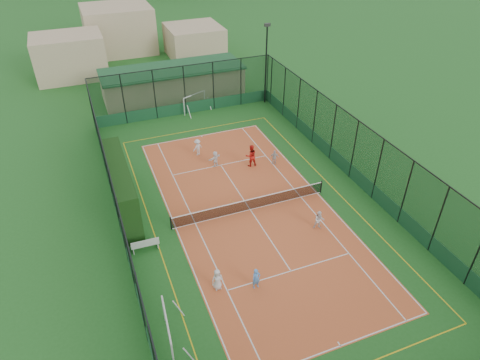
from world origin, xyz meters
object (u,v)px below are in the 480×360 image
at_px(futsal_goal_near, 168,331).
at_px(child_near_mid, 256,279).
at_px(child_far_back, 215,159).
at_px(coach, 251,156).
at_px(futsal_goal_far, 195,103).
at_px(floodlight_ne, 266,65).
at_px(child_near_right, 319,220).
at_px(child_far_right, 274,157).
at_px(clubhouse, 173,82).
at_px(white_bench, 145,244).
at_px(child_near_left, 217,279).
at_px(child_far_left, 198,147).

bearing_deg(futsal_goal_near, child_near_mid, -67.79).
bearing_deg(child_far_back, child_near_mid, 56.25).
bearing_deg(child_far_back, coach, 134.33).
bearing_deg(futsal_goal_far, floodlight_ne, -29.32).
height_order(child_far_back, coach, coach).
distance_m(child_near_right, child_far_right, 8.54).
distance_m(floodlight_ne, child_near_mid, 26.07).
bearing_deg(coach, floodlight_ne, -115.98).
xyz_separation_m(clubhouse, child_near_right, (3.53, -25.54, -0.86)).
bearing_deg(child_near_mid, white_bench, 129.29).
bearing_deg(clubhouse, futsal_goal_far, -78.60).
height_order(child_far_right, coach, coach).
relative_size(floodlight_ne, child_far_right, 6.49).
xyz_separation_m(white_bench, child_far_right, (12.04, 6.30, 0.15)).
height_order(futsal_goal_near, coach, futsal_goal_near).
xyz_separation_m(child_near_left, coach, (6.87, 11.46, 0.25)).
relative_size(futsal_goal_near, coach, 1.56).
bearing_deg(futsal_goal_near, child_far_right, -37.73).
relative_size(child_far_left, child_far_right, 1.16).
xyz_separation_m(clubhouse, futsal_goal_near, (-8.00, -30.53, -0.61)).
relative_size(floodlight_ne, white_bench, 4.67).
xyz_separation_m(futsal_goal_near, child_far_back, (7.57, 15.00, -0.28)).
bearing_deg(child_far_left, coach, 112.97).
xyz_separation_m(floodlight_ne, child_far_back, (-9.03, -10.13, -3.44)).
xyz_separation_m(child_far_right, coach, (-1.92, 0.48, 0.32)).
relative_size(child_far_left, coach, 0.77).
relative_size(child_near_left, coach, 0.74).
xyz_separation_m(futsal_goal_far, coach, (1.35, -11.75, 0.05)).
height_order(child_near_mid, child_far_left, child_far_left).
relative_size(child_far_back, coach, 0.71).
height_order(floodlight_ne, futsal_goal_near, floodlight_ne).
distance_m(futsal_goal_far, child_near_mid, 24.19).
height_order(white_bench, futsal_goal_far, futsal_goal_far).
height_order(child_near_left, child_far_left, child_far_left).
xyz_separation_m(child_near_mid, child_near_right, (5.99, 3.21, 0.01)).
bearing_deg(child_far_right, child_near_right, 109.34).
bearing_deg(futsal_goal_near, child_near_left, -49.48).
height_order(floodlight_ne, child_near_left, floodlight_ne).
height_order(clubhouse, futsal_goal_near, clubhouse).
bearing_deg(futsal_goal_far, child_far_back, -122.37).
bearing_deg(child_near_right, child_far_left, 134.70).
relative_size(futsal_goal_near, futsal_goal_far, 1.05).
bearing_deg(child_far_right, child_near_mid, 84.37).
xyz_separation_m(child_far_left, coach, (3.59, -3.30, 0.22)).
bearing_deg(child_near_mid, child_far_left, 80.33).
distance_m(futsal_goal_near, child_far_left, 18.53).
bearing_deg(clubhouse, floodlight_ne, -32.12).
bearing_deg(child_near_left, coach, 56.28).
bearing_deg(child_near_mid, futsal_goal_near, -167.59).
bearing_deg(futsal_goal_far, white_bench, -140.24).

